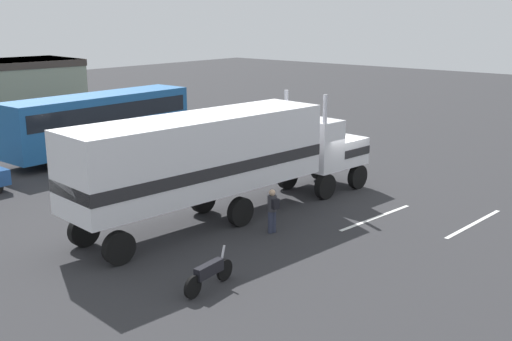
{
  "coord_description": "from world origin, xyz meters",
  "views": [
    {
      "loc": [
        -22.56,
        -14.66,
        7.76
      ],
      "look_at": [
        -4.29,
        0.85,
        1.6
      ],
      "focal_mm": 43.12,
      "sensor_mm": 36.0,
      "label": 1
    }
  ],
  "objects_px": {
    "semi_truck": "(223,155)",
    "parked_bus": "(100,118)",
    "person_bystander": "(272,209)",
    "motorcycle": "(209,273)"
  },
  "relations": [
    {
      "from": "parked_bus",
      "to": "semi_truck",
      "type": "bearing_deg",
      "value": -105.78
    },
    {
      "from": "person_bystander",
      "to": "parked_bus",
      "type": "height_order",
      "value": "parked_bus"
    },
    {
      "from": "semi_truck",
      "to": "motorcycle",
      "type": "relative_size",
      "value": 6.8
    },
    {
      "from": "semi_truck",
      "to": "motorcycle",
      "type": "height_order",
      "value": "semi_truck"
    },
    {
      "from": "parked_bus",
      "to": "motorcycle",
      "type": "distance_m",
      "value": 18.92
    },
    {
      "from": "motorcycle",
      "to": "parked_bus",
      "type": "bearing_deg",
      "value": 63.25
    },
    {
      "from": "semi_truck",
      "to": "parked_bus",
      "type": "relative_size",
      "value": 1.3
    },
    {
      "from": "semi_truck",
      "to": "person_bystander",
      "type": "distance_m",
      "value": 2.97
    },
    {
      "from": "semi_truck",
      "to": "person_bystander",
      "type": "bearing_deg",
      "value": -90.9
    },
    {
      "from": "motorcycle",
      "to": "semi_truck",
      "type": "bearing_deg",
      "value": 39.65
    }
  ]
}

